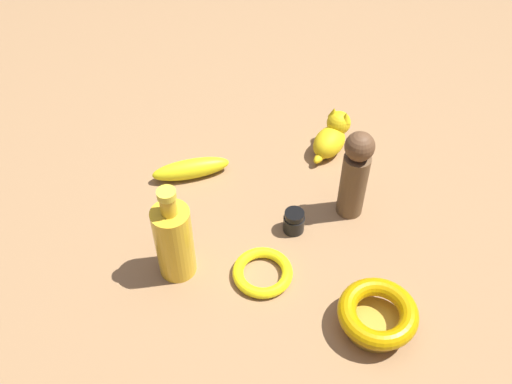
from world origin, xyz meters
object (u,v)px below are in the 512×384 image
at_px(bowl, 377,315).
at_px(nail_polish_jar, 294,221).
at_px(bottle_tall, 174,240).
at_px(bangle, 263,272).
at_px(banana, 191,169).
at_px(person_figure_adult, 355,174).
at_px(cat_figurine, 332,136).

height_order(bowl, nail_polish_jar, bowl).
distance_m(bottle_tall, bangle, 0.17).
bearing_deg(nail_polish_jar, banana, 66.97).
distance_m(bowl, person_figure_adult, 0.27).
bearing_deg(cat_figurine, nail_polish_jar, 170.06).
distance_m(bottle_tall, person_figure_adult, 0.36).
xyz_separation_m(bowl, person_figure_adult, (0.25, 0.07, 0.07)).
distance_m(cat_figurine, person_figure_adult, 0.19).
distance_m(bangle, person_figure_adult, 0.25).
distance_m(nail_polish_jar, bangle, 0.13).
height_order(banana, bangle, banana).
relative_size(bowl, bangle, 1.22).
distance_m(bottle_tall, banana, 0.25).
bearing_deg(bowl, banana, 55.14).
xyz_separation_m(bottle_tall, bowl, (-0.05, -0.36, -0.05)).
bearing_deg(person_figure_adult, bowl, -164.92).
bearing_deg(bottle_tall, nail_polish_jar, -54.65).
xyz_separation_m(banana, person_figure_adult, (-0.03, -0.33, 0.08)).
height_order(cat_figurine, banana, cat_figurine).
distance_m(bottle_tall, nail_polish_jar, 0.24).
relative_size(cat_figurine, person_figure_adult, 0.62).
bearing_deg(banana, nail_polish_jar, 130.26).
distance_m(nail_polish_jar, person_figure_adult, 0.15).
xyz_separation_m(cat_figurine, person_figure_adult, (-0.17, -0.06, 0.06)).
distance_m(banana, bowl, 0.49).
xyz_separation_m(bottle_tall, person_figure_adult, (0.21, -0.29, 0.02)).
bearing_deg(nail_polish_jar, person_figure_adult, -54.10).
height_order(cat_figurine, nail_polish_jar, cat_figurine).
height_order(cat_figurine, bowl, cat_figurine).
relative_size(cat_figurine, bangle, 1.13).
height_order(nail_polish_jar, bangle, nail_polish_jar).
xyz_separation_m(cat_figurine, bowl, (-0.43, -0.13, -0.00)).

